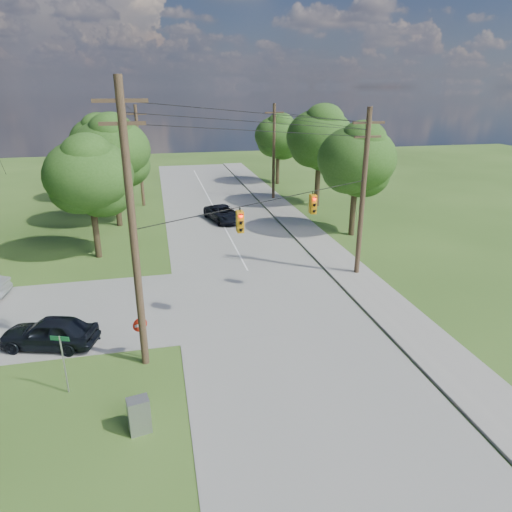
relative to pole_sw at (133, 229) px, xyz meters
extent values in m
plane|color=#2F4F1A|center=(4.60, -0.40, -6.23)|extent=(140.00, 140.00, 0.00)
cube|color=gray|center=(6.60, 4.60, -6.21)|extent=(10.00, 100.00, 0.03)
cube|color=gray|center=(13.30, 4.60, -6.17)|extent=(2.60, 100.00, 0.12)
cylinder|color=brown|center=(0.00, 0.00, -0.23)|extent=(0.32, 0.32, 12.00)
cube|color=brown|center=(0.00, 0.00, 4.87)|extent=(2.00, 0.12, 0.14)
cube|color=brown|center=(0.00, 0.00, 4.07)|extent=(1.70, 0.12, 0.14)
cylinder|color=brown|center=(13.50, 7.60, -0.98)|extent=(0.32, 0.32, 10.50)
cube|color=brown|center=(13.50, 7.60, 3.37)|extent=(2.00, 0.12, 0.14)
cube|color=brown|center=(13.50, 7.60, 2.57)|extent=(1.70, 0.12, 0.14)
cylinder|color=brown|center=(13.50, 29.60, -1.23)|extent=(0.32, 0.32, 10.00)
cube|color=brown|center=(13.50, 29.60, 2.87)|extent=(2.00, 0.12, 0.14)
cylinder|color=brown|center=(-0.40, 29.60, -1.23)|extent=(0.32, 0.32, 10.00)
cube|color=brown|center=(-0.40, 29.60, 2.87)|extent=(2.00, 0.12, 0.14)
cylinder|color=black|center=(6.75, 3.80, 4.12)|extent=(13.52, 7.63, 1.53)
cylinder|color=black|center=(6.75, 3.80, 3.72)|extent=(13.52, 7.63, 1.53)
cylinder|color=black|center=(6.75, 3.80, 3.32)|extent=(13.52, 7.63, 1.53)
cylinder|color=black|center=(13.50, 18.60, 3.12)|extent=(0.03, 22.00, 0.53)
cylinder|color=black|center=(-0.20, 14.80, 3.87)|extent=(0.43, 29.60, 2.03)
cylinder|color=black|center=(13.50, 18.60, 2.72)|extent=(0.03, 22.00, 0.53)
cylinder|color=black|center=(-0.20, 14.80, 3.47)|extent=(0.43, 29.60, 2.03)
cylinder|color=black|center=(6.75, 3.80, -0.03)|extent=(13.52, 7.63, 0.04)
cube|color=orange|center=(4.86, 2.62, -0.75)|extent=(0.32, 0.22, 1.05)
sphere|color=#FF0C05|center=(4.86, 2.48, -0.40)|extent=(0.17, 0.17, 0.17)
cube|color=orange|center=(4.86, 2.86, -0.75)|extent=(0.32, 0.22, 1.05)
sphere|color=#FF0C05|center=(4.86, 3.00, -0.40)|extent=(0.17, 0.17, 0.17)
cube|color=orange|center=(9.45, 5.20, -0.75)|extent=(0.32, 0.22, 1.05)
sphere|color=#FF0C05|center=(9.45, 5.06, -0.40)|extent=(0.17, 0.17, 0.17)
cube|color=orange|center=(9.45, 5.44, -0.75)|extent=(0.32, 0.22, 1.05)
sphere|color=#FF0C05|center=(9.45, 5.58, -0.40)|extent=(0.17, 0.17, 0.17)
cylinder|color=#3C2F1E|center=(-3.40, 14.60, -4.65)|extent=(0.45, 0.45, 3.15)
ellipsoid|color=#244B16|center=(-3.40, 14.60, -0.29)|extent=(6.00, 6.00, 4.92)
cylinder|color=#3C2F1E|center=(-2.40, 22.60, -4.48)|extent=(0.50, 0.50, 3.50)
ellipsoid|color=#244B16|center=(-2.40, 22.60, 0.37)|extent=(6.40, 6.40, 5.25)
cylinder|color=#3C2F1E|center=(-4.40, 32.60, -4.57)|extent=(0.48, 0.47, 3.32)
ellipsoid|color=#244B16|center=(-4.40, 32.60, 0.04)|extent=(6.00, 6.00, 4.92)
cylinder|color=#3C2F1E|center=(16.60, 15.60, -4.57)|extent=(0.48, 0.48, 3.32)
ellipsoid|color=#244B16|center=(16.60, 15.60, 0.04)|extent=(6.20, 6.20, 5.08)
cylinder|color=#3C2F1E|center=(17.10, 25.60, -4.39)|extent=(0.52, 0.52, 3.67)
ellipsoid|color=#244B16|center=(17.10, 25.60, 0.70)|extent=(6.60, 6.60, 5.41)
cylinder|color=#3C2F1E|center=(16.10, 37.60, -4.65)|extent=(0.45, 0.45, 3.15)
ellipsoid|color=#244B16|center=(16.10, 37.60, -0.29)|extent=(5.80, 5.80, 4.76)
imported|color=black|center=(-4.36, 2.30, -5.44)|extent=(4.73, 2.92, 1.50)
imported|color=black|center=(6.85, 21.96, -5.51)|extent=(3.54, 5.41, 1.38)
cube|color=gray|center=(-0.15, -4.40, -5.55)|extent=(0.85, 0.68, 1.36)
cylinder|color=gray|center=(-0.12, 0.45, -5.25)|extent=(0.05, 0.05, 1.95)
cylinder|color=#A9190B|center=(-0.12, 0.45, -4.55)|extent=(0.63, 0.30, 0.67)
cube|color=white|center=(-0.12, 0.42, -4.55)|extent=(0.46, 0.23, 0.12)
cylinder|color=gray|center=(-3.03, -1.49, -4.94)|extent=(0.06, 0.06, 2.57)
cube|color=#125129|center=(-3.03, -1.49, -3.76)|extent=(0.74, 0.29, 0.19)
camera|label=1|loc=(1.07, -18.10, 5.33)|focal=32.00mm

